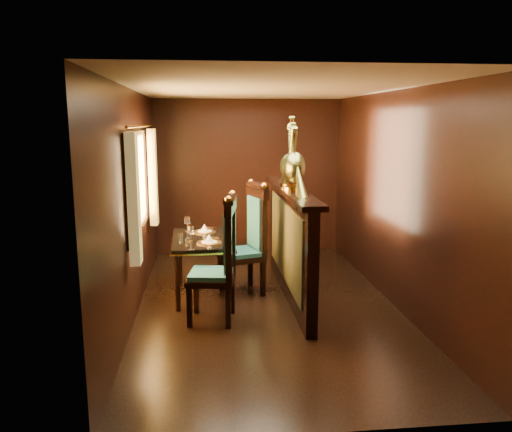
# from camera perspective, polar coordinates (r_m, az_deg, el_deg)

# --- Properties ---
(ground) EXTENTS (5.00, 5.00, 0.00)m
(ground) POSITION_cam_1_polar(r_m,az_deg,el_deg) (6.02, 1.24, -10.14)
(ground) COLOR black
(ground) RESTS_ON ground
(room_shell) EXTENTS (3.04, 5.04, 2.52)m
(room_shell) POSITION_cam_1_polar(r_m,az_deg,el_deg) (5.65, 0.42, 5.04)
(room_shell) COLOR black
(room_shell) RESTS_ON ground
(partition) EXTENTS (0.26, 2.70, 1.36)m
(partition) POSITION_cam_1_polar(r_m,az_deg,el_deg) (6.13, 3.89, -2.77)
(partition) COLOR black
(partition) RESTS_ON ground
(dining_table) EXTENTS (0.78, 1.25, 0.93)m
(dining_table) POSITION_cam_1_polar(r_m,az_deg,el_deg) (6.24, -6.15, -3.09)
(dining_table) COLOR black
(dining_table) RESTS_ON ground
(chair_left) EXTENTS (0.58, 0.60, 1.41)m
(chair_left) POSITION_cam_1_polar(r_m,az_deg,el_deg) (5.36, -3.80, -4.53)
(chair_left) COLOR black
(chair_left) RESTS_ON ground
(chair_right) EXTENTS (0.64, 0.66, 1.42)m
(chair_right) POSITION_cam_1_polar(r_m,az_deg,el_deg) (6.26, -0.59, -2.21)
(chair_right) COLOR black
(chair_right) RESTS_ON ground
(peacock_left) EXTENTS (0.27, 0.71, 0.85)m
(peacock_left) POSITION_cam_1_polar(r_m,az_deg,el_deg) (5.76, 4.44, 7.13)
(peacock_left) COLOR #1A4F3A
(peacock_left) RESTS_ON partition
(peacock_right) EXTENTS (0.24, 0.65, 0.78)m
(peacock_right) POSITION_cam_1_polar(r_m,az_deg,el_deg) (6.08, 3.89, 6.99)
(peacock_right) COLOR #1A4F3A
(peacock_right) RESTS_ON partition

